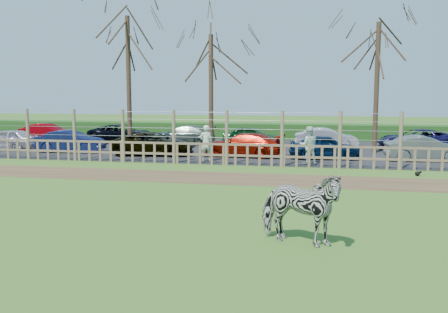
% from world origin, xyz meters
% --- Properties ---
extents(ground, '(120.00, 120.00, 0.00)m').
position_xyz_m(ground, '(0.00, 0.00, 0.00)').
color(ground, '#5B9036').
rests_on(ground, ground).
extents(dirt_strip, '(34.00, 2.80, 0.01)m').
position_xyz_m(dirt_strip, '(0.00, 4.50, 0.01)').
color(dirt_strip, brown).
rests_on(dirt_strip, ground).
extents(asphalt, '(44.00, 13.00, 0.04)m').
position_xyz_m(asphalt, '(0.00, 14.50, 0.02)').
color(asphalt, '#232326').
rests_on(asphalt, ground).
extents(hedge, '(46.00, 2.00, 1.10)m').
position_xyz_m(hedge, '(0.00, 21.50, 0.55)').
color(hedge, '#1E4716').
rests_on(hedge, ground).
extents(fence, '(30.16, 0.16, 2.50)m').
position_xyz_m(fence, '(0.00, 8.00, 0.80)').
color(fence, brown).
rests_on(fence, ground).
extents(tree_left, '(4.80, 4.80, 7.88)m').
position_xyz_m(tree_left, '(-6.50, 12.50, 5.62)').
color(tree_left, '#3D2B1E').
rests_on(tree_left, ground).
extents(tree_mid, '(4.80, 4.80, 6.83)m').
position_xyz_m(tree_mid, '(-2.00, 13.50, 4.87)').
color(tree_mid, '#3D2B1E').
rests_on(tree_mid, ground).
extents(tree_right, '(4.80, 4.80, 7.35)m').
position_xyz_m(tree_right, '(7.00, 14.00, 5.24)').
color(tree_right, '#3D2B1E').
rests_on(tree_right, ground).
extents(zebra, '(2.09, 1.41, 1.62)m').
position_xyz_m(zebra, '(3.88, -3.52, 0.81)').
color(zebra, gray).
rests_on(zebra, ground).
extents(visitor_a, '(0.72, 0.58, 1.72)m').
position_xyz_m(visitor_a, '(-1.16, 8.81, 0.90)').
color(visitor_a, silver).
rests_on(visitor_a, asphalt).
extents(visitor_b, '(0.92, 0.77, 1.72)m').
position_xyz_m(visitor_b, '(3.64, 8.79, 0.90)').
color(visitor_b, silver).
rests_on(visitor_b, asphalt).
extents(crow, '(0.26, 0.19, 0.21)m').
position_xyz_m(crow, '(8.00, 6.53, 0.10)').
color(crow, black).
rests_on(crow, ground).
extents(car_0, '(3.65, 1.78, 1.20)m').
position_xyz_m(car_0, '(-13.45, 11.23, 0.64)').
color(car_0, '#BFB5C8').
rests_on(car_0, asphalt).
extents(car_1, '(3.74, 1.58, 1.20)m').
position_xyz_m(car_1, '(-9.32, 10.92, 0.64)').
color(car_1, '#131D52').
rests_on(car_1, asphalt).
extents(car_2, '(4.48, 2.39, 1.20)m').
position_xyz_m(car_2, '(-4.41, 10.63, 0.64)').
color(car_2, black).
rests_on(car_2, asphalt).
extents(car_3, '(4.27, 2.05, 1.20)m').
position_xyz_m(car_3, '(0.25, 10.93, 0.64)').
color(car_3, '#951306').
rests_on(car_3, asphalt).
extents(car_4, '(3.67, 1.83, 1.20)m').
position_xyz_m(car_4, '(4.38, 10.82, 0.64)').
color(car_4, '#091C3D').
rests_on(car_4, asphalt).
extents(car_5, '(3.76, 1.66, 1.20)m').
position_xyz_m(car_5, '(9.04, 11.05, 0.64)').
color(car_5, slate).
rests_on(car_5, asphalt).
extents(car_7, '(3.65, 1.30, 1.20)m').
position_xyz_m(car_7, '(-13.98, 16.31, 0.64)').
color(car_7, '#94020C').
rests_on(car_7, asphalt).
extents(car_8, '(4.52, 2.48, 1.20)m').
position_xyz_m(car_8, '(-8.65, 16.32, 0.64)').
color(car_8, black).
rests_on(car_8, asphalt).
extents(car_9, '(4.27, 2.05, 1.20)m').
position_xyz_m(car_9, '(-4.51, 16.34, 0.64)').
color(car_9, '#566A5B').
rests_on(car_9, asphalt).
extents(car_10, '(3.59, 1.59, 1.20)m').
position_xyz_m(car_10, '(-0.11, 16.24, 0.64)').
color(car_10, '#1A5725').
rests_on(car_10, asphalt).
extents(car_11, '(3.69, 1.42, 1.20)m').
position_xyz_m(car_11, '(4.43, 15.61, 0.64)').
color(car_11, '#BEB6C5').
rests_on(car_11, asphalt).
extents(car_12, '(4.54, 2.52, 1.20)m').
position_xyz_m(car_12, '(9.43, 15.72, 0.64)').
color(car_12, '#120F3C').
rests_on(car_12, asphalt).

